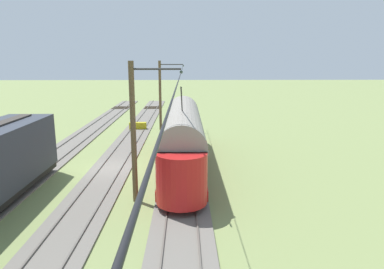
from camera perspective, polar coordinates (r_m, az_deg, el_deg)
ground_plane at (r=24.34m, az=-13.31°, el=-5.67°), size 220.00×220.00×0.00m
track_streetcar_siding at (r=24.07m, az=-1.55°, el=-5.40°), size 2.80×80.00×0.18m
track_adjacent_siding at (r=24.61m, az=-13.17°, el=-5.33°), size 2.80×80.00×0.18m
track_third_siding at (r=26.09m, az=-23.87°, el=-5.07°), size 2.80×80.00×0.18m
vintage_streetcar at (r=23.69m, az=-1.58°, el=-0.17°), size 2.65×16.84×5.99m
catenary_pole_foreground at (r=36.69m, az=-5.22°, el=6.68°), size 2.69×0.28×7.34m
catenary_pole_mid_near at (r=17.70m, az=-9.54°, el=0.58°), size 2.69×0.28×7.34m
overhead_wire_run at (r=17.85m, az=-1.93°, el=10.45°), size 2.48×42.55×0.18m
switch_stand at (r=30.52m, az=0.80°, el=-0.33°), size 0.50×0.30×1.24m
track_end_bumper at (r=37.42m, az=-9.00°, el=1.39°), size 1.80×0.60×0.80m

